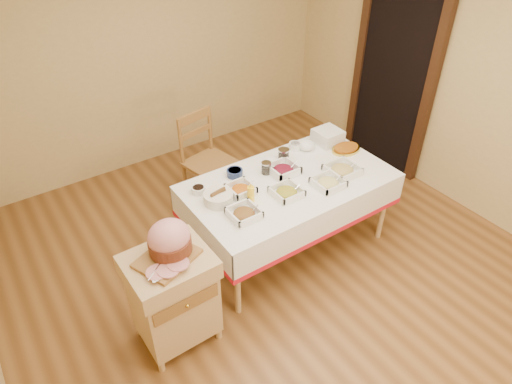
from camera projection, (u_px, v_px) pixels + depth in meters
room_shell at (286, 153)px, 3.33m from camera, size 5.00×5.00×5.00m
doorway at (394, 73)px, 5.04m from camera, size 0.09×1.10×2.20m
dining_table at (289, 195)px, 4.08m from camera, size 1.82×1.02×0.76m
butcher_cart at (173, 295)px, 3.32m from camera, size 0.59×0.50×0.83m
dining_chair at (207, 160)px, 4.69m from camera, size 0.54×0.52×1.01m
ham_on_board at (169, 242)px, 3.07m from camera, size 0.42×0.40×0.28m
serving_dish_a at (244, 213)px, 3.57m from camera, size 0.23×0.23×0.10m
serving_dish_b at (287, 192)px, 3.79m from camera, size 0.23×0.23×0.10m
serving_dish_c at (328, 183)px, 3.90m from camera, size 0.24×0.24×0.10m
serving_dish_d at (342, 170)px, 4.06m from camera, size 0.27×0.27×0.10m
serving_dish_e at (241, 189)px, 3.83m from camera, size 0.22×0.21×0.10m
serving_dish_f at (283, 169)px, 4.06m from camera, size 0.25×0.24×0.12m
small_bowl_left at (198, 189)px, 3.82m from camera, size 0.12×0.12×0.05m
small_bowl_mid at (235, 172)px, 4.02m from camera, size 0.14×0.14×0.06m
small_bowl_right at (295, 145)px, 4.40m from camera, size 0.12×0.12×0.06m
bowl_white_imported at (272, 164)px, 4.16m from camera, size 0.19×0.19×0.04m
bowl_small_imported at (306, 147)px, 4.40m from camera, size 0.21×0.21×0.05m
preserve_jar_left at (266, 168)px, 4.04m from camera, size 0.09×0.09×0.11m
preserve_jar_right at (283, 156)px, 4.19m from camera, size 0.10×0.10×0.13m
mustard_bottle at (251, 194)px, 3.69m from camera, size 0.06×0.06×0.18m
bread_basket at (218, 198)px, 3.71m from camera, size 0.24×0.24×0.11m
plate_stack at (328, 136)px, 4.47m from camera, size 0.24×0.24×0.13m
brass_platter at (346, 149)px, 4.38m from camera, size 0.30×0.22×0.04m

